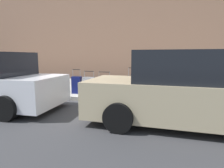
{
  "coord_description": "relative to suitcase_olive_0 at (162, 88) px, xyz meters",
  "views": [
    {
      "loc": [
        -3.03,
        6.03,
        1.59
      ],
      "look_at": [
        -1.43,
        0.15,
        0.68
      ],
      "focal_mm": 30.34,
      "sensor_mm": 36.0,
      "label": 1
    }
  ],
  "objects": [
    {
      "name": "fire_hydrant",
      "position": [
        4.14,
        -0.01,
        0.05
      ],
      "size": [
        0.39,
        0.21,
        0.73
      ],
      "color": "#99999E",
      "rests_on": "sidewalk_curb"
    },
    {
      "name": "bollard_post",
      "position": [
        4.68,
        0.14,
        -0.0
      ],
      "size": [
        0.12,
        0.12,
        0.66
      ],
      "primitive_type": "cylinder",
      "color": "#333338",
      "rests_on": "sidewalk_curb"
    },
    {
      "name": "suitcase_maroon_1",
      "position": [
        0.51,
        -0.05,
        0.03
      ],
      "size": [
        0.38,
        0.26,
        0.95
      ],
      "color": "maroon",
      "rests_on": "sidewalk_curb"
    },
    {
      "name": "suitcase_black_4",
      "position": [
        2.11,
        -0.06,
        0.0
      ],
      "size": [
        0.51,
        0.27,
        0.87
      ],
      "color": "black",
      "rests_on": "sidewalk_curb"
    },
    {
      "name": "sidewalk_curb",
      "position": [
        2.99,
        -1.81,
        -0.4
      ],
      "size": [
        18.0,
        5.0,
        0.14
      ],
      "primitive_type": "cube",
      "color": "#9E9B93",
      "rests_on": "ground_plane"
    },
    {
      "name": "suitcase_navy_6",
      "position": [
        3.2,
        0.07,
        0.0
      ],
      "size": [
        0.38,
        0.25,
        0.95
      ],
      "color": "navy",
      "rests_on": "sidewalk_curb"
    },
    {
      "name": "ground_plane",
      "position": [
        2.99,
        0.69,
        -0.47
      ],
      "size": [
        40.0,
        40.0,
        0.0
      ],
      "primitive_type": "plane",
      "color": "#333335"
    },
    {
      "name": "suitcase_olive_0",
      "position": [
        0.0,
        0.0,
        0.0
      ],
      "size": [
        0.46,
        0.24,
        0.93
      ],
      "color": "#59601E",
      "rests_on": "sidewalk_curb"
    },
    {
      "name": "parked_car_beige_0",
      "position": [
        -0.67,
        2.2,
        0.33
      ],
      "size": [
        4.82,
        2.0,
        1.71
      ],
      "color": "tan",
      "rests_on": "ground_plane"
    },
    {
      "name": "parking_meter",
      "position": [
        -1.36,
        -0.26,
        0.5
      ],
      "size": [
        0.12,
        0.09,
        1.27
      ],
      "color": "slate",
      "rests_on": "sidewalk_curb"
    },
    {
      "name": "suitcase_silver_5",
      "position": [
        2.69,
        0.04,
        -0.0
      ],
      "size": [
        0.46,
        0.27,
        0.89
      ],
      "color": "#9EA0A8",
      "rests_on": "sidewalk_curb"
    },
    {
      "name": "suitcase_red_2",
      "position": [
        1.0,
        -0.05,
        0.04
      ],
      "size": [
        0.42,
        0.21,
        1.04
      ],
      "color": "red",
      "rests_on": "sidewalk_curb"
    },
    {
      "name": "suitcase_teal_3",
      "position": [
        1.54,
        0.04,
        -0.04
      ],
      "size": [
        0.46,
        0.23,
        0.64
      ],
      "color": "#0F606B",
      "rests_on": "sidewalk_curb"
    }
  ]
}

